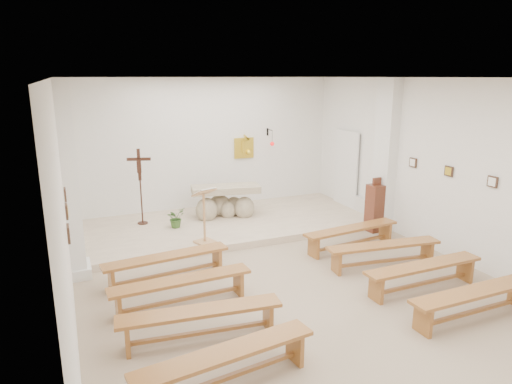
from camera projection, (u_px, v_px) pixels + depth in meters
name	position (u px, v px, depth m)	size (l,w,h in m)	color
ground	(294.00, 287.00, 7.83)	(7.00, 10.00, 0.00)	tan
wall_left	(65.00, 213.00, 6.07)	(0.02, 10.00, 3.50)	white
wall_right	(458.00, 171.00, 8.73)	(0.02, 10.00, 3.50)	white
wall_back	(206.00, 146.00, 11.85)	(7.00, 0.02, 3.50)	white
ceiling	(299.00, 78.00, 6.97)	(7.00, 10.00, 0.02)	silver
sanctuary_platform	(226.00, 224.00, 10.93)	(6.98, 3.00, 0.15)	beige
pilaster_left	(70.00, 182.00, 7.90)	(0.26, 0.55, 3.50)	white
pilaster_right	(385.00, 156.00, 10.47)	(0.26, 0.55, 3.50)	white
gold_wall_relief	(244.00, 148.00, 12.25)	(0.55, 0.04, 0.55)	yellow
sanctuary_lamp	(272.00, 142.00, 12.25)	(0.11, 0.36, 0.44)	black
station_frame_left_front	(68.00, 234.00, 5.37)	(0.03, 0.20, 0.20)	#3B261A
station_frame_left_mid	(67.00, 211.00, 6.26)	(0.03, 0.20, 0.20)	#3B261A
station_frame_left_rear	(65.00, 194.00, 7.16)	(0.03, 0.20, 0.20)	#3B261A
station_frame_right_front	(492.00, 182.00, 8.02)	(0.03, 0.20, 0.20)	#3B261A
station_frame_right_mid	(449.00, 171.00, 8.91)	(0.03, 0.20, 0.20)	#3B261A
station_frame_right_rear	(413.00, 163.00, 9.80)	(0.03, 0.20, 0.20)	#3B261A
radiator_left	(74.00, 248.00, 8.87)	(0.10, 0.85, 0.52)	silver
radiator_right	(365.00, 209.00, 11.48)	(0.10, 0.85, 0.52)	silver
altar	(225.00, 204.00, 11.22)	(1.74, 0.94, 0.85)	#BEB491
lectern	(205.00, 216.00, 9.35)	(0.51, 0.47, 1.20)	tan
crucifix_stand	(140.00, 181.00, 10.49)	(0.53, 0.23, 1.78)	#391D12
potted_plant	(176.00, 218.00, 10.44)	(0.41, 0.35, 0.45)	#375F26
donation_pedestal	(375.00, 208.00, 10.57)	(0.36, 0.36, 1.28)	#5F2B1B
bench_left_front	(167.00, 261.00, 8.03)	(2.26, 0.58, 0.47)	#99622C
bench_right_front	(351.00, 233.00, 9.51)	(2.26, 0.59, 0.47)	#99622C
bench_left_second	(181.00, 286.00, 7.10)	(2.25, 0.44, 0.47)	#99622C
bench_right_second	(384.00, 250.00, 8.58)	(2.26, 0.64, 0.47)	#99622C
bench_left_third	(200.00, 317.00, 6.17)	(2.26, 0.60, 0.47)	#99622C
bench_right_third	(423.00, 271.00, 7.65)	(2.24, 0.37, 0.47)	#99622C
bench_left_fourth	(226.00, 360.00, 5.24)	(2.26, 0.63, 0.47)	#99622C
bench_right_fourth	(474.00, 298.00, 6.72)	(2.24, 0.37, 0.47)	#99622C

